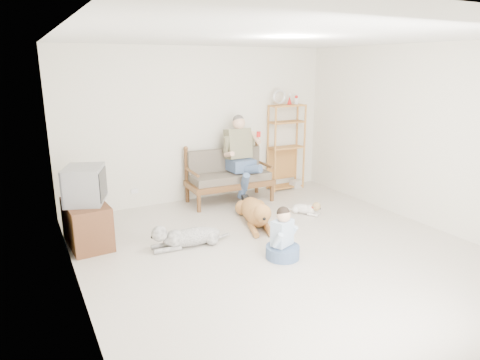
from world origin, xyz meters
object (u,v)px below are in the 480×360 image
loveseat (228,175)px  etagere (286,146)px  golden_retriever (256,212)px  tv_stand (86,224)px

loveseat → etagere: size_ratio=0.79×
loveseat → etagere: bearing=10.3°
golden_retriever → tv_stand: bearing=-170.9°
etagere → tv_stand: 4.11m
loveseat → etagere: (1.36, 0.19, 0.37)m
loveseat → etagere: 1.42m
etagere → tv_stand: size_ratio=2.09×
golden_retriever → loveseat: bearing=101.6°
etagere → golden_retriever: etagere is taller
loveseat → tv_stand: loveseat is taller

